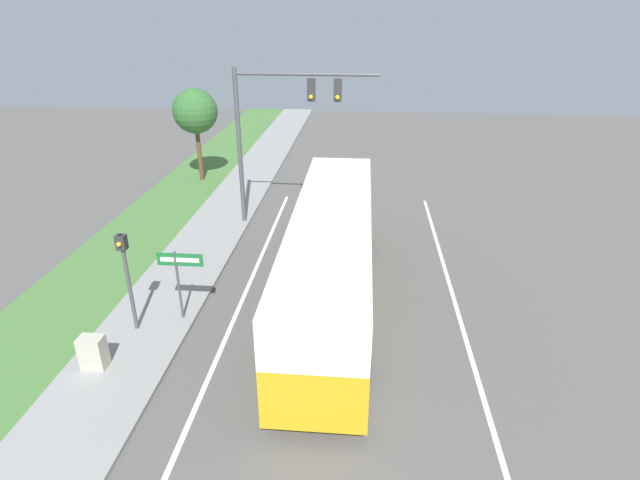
{
  "coord_description": "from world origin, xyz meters",
  "views": [
    {
      "loc": [
        0.31,
        -9.69,
        8.97
      ],
      "look_at": [
        -1.04,
        5.8,
        1.8
      ],
      "focal_mm": 28.0,
      "sensor_mm": 36.0,
      "label": 1
    }
  ],
  "objects_px": {
    "signal_gantry": "(278,117)",
    "utility_cabinet": "(93,352)",
    "bus": "(332,250)",
    "street_sign": "(179,272)",
    "pedestrian_signal": "(126,268)"
  },
  "relations": [
    {
      "from": "pedestrian_signal",
      "to": "utility_cabinet",
      "type": "xyz_separation_m",
      "value": [
        -0.35,
        -1.85,
        -1.6
      ]
    },
    {
      "from": "bus",
      "to": "signal_gantry",
      "type": "height_order",
      "value": "signal_gantry"
    },
    {
      "from": "utility_cabinet",
      "to": "street_sign",
      "type": "bearing_deg",
      "value": 57.3
    },
    {
      "from": "street_sign",
      "to": "bus",
      "type": "bearing_deg",
      "value": 19.02
    },
    {
      "from": "signal_gantry",
      "to": "street_sign",
      "type": "height_order",
      "value": "signal_gantry"
    },
    {
      "from": "pedestrian_signal",
      "to": "bus",
      "type": "bearing_deg",
      "value": 21.28
    },
    {
      "from": "signal_gantry",
      "to": "street_sign",
      "type": "xyz_separation_m",
      "value": [
        -1.81,
        -8.1,
        -3.13
      ]
    },
    {
      "from": "bus",
      "to": "utility_cabinet",
      "type": "height_order",
      "value": "bus"
    },
    {
      "from": "signal_gantry",
      "to": "pedestrian_signal",
      "type": "xyz_separation_m",
      "value": [
        -3.09,
        -8.8,
        -2.68
      ]
    },
    {
      "from": "bus",
      "to": "street_sign",
      "type": "height_order",
      "value": "bus"
    },
    {
      "from": "pedestrian_signal",
      "to": "street_sign",
      "type": "xyz_separation_m",
      "value": [
        1.29,
        0.7,
        -0.45
      ]
    },
    {
      "from": "signal_gantry",
      "to": "utility_cabinet",
      "type": "height_order",
      "value": "signal_gantry"
    },
    {
      "from": "bus",
      "to": "signal_gantry",
      "type": "distance_m",
      "value": 7.68
    },
    {
      "from": "street_sign",
      "to": "utility_cabinet",
      "type": "height_order",
      "value": "street_sign"
    },
    {
      "from": "bus",
      "to": "street_sign",
      "type": "relative_size",
      "value": 5.09
    }
  ]
}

